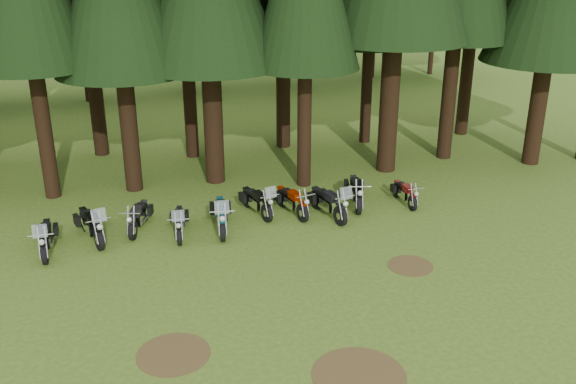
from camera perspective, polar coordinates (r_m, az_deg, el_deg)
name	(u,v)px	position (r m, az deg, el deg)	size (l,w,h in m)	color
ground	(272,295)	(18.26, -1.39, -9.14)	(120.00, 120.00, 0.00)	#406218
decid_3	(85,26)	(40.61, -17.60, 13.89)	(6.12, 5.95, 7.65)	black
decid_4	(190,22)	(42.16, -8.75, 14.68)	(5.93, 5.76, 7.41)	black
decid_6	(381,2)	(46.36, 8.23, 16.36)	(7.06, 6.86, 8.82)	black
dirt_patch_0	(173,354)	(16.19, -10.15, -14.00)	(1.80, 1.80, 0.01)	#4C3D1E
dirt_patch_1	(410,266)	(20.10, 10.81, -6.45)	(1.40, 1.40, 0.01)	#4C3D1E
dirt_patch_2	(359,376)	(15.39, 6.32, -15.91)	(2.20, 2.20, 0.01)	#4C3D1E
motorcycle_0	(46,239)	(21.72, -20.73, -3.92)	(0.43, 2.30, 1.45)	black
motorcycle_1	(91,226)	(22.10, -17.10, -2.90)	(0.95, 2.44, 1.55)	black
motorcycle_2	(139,217)	(22.49, -13.15, -2.22)	(0.83, 2.12, 0.89)	black
motorcycle_3	(179,223)	(21.80, -9.63, -2.75)	(0.55, 2.14, 1.34)	black
motorcycle_4	(221,216)	(21.95, -5.96, -2.15)	(0.65, 2.51, 1.57)	black
motorcycle_5	(257,202)	(23.13, -2.79, -0.91)	(0.82, 2.25, 1.42)	black
motorcycle_6	(292,202)	(23.15, 0.34, -0.89)	(0.62, 2.23, 0.92)	black
motorcycle_7	(328,203)	(22.93, 3.60, -1.03)	(0.78, 2.46, 1.54)	black
motorcycle_8	(356,192)	(24.05, 6.05, -0.02)	(0.78, 2.40, 0.99)	black
motorcycle_9	(405,194)	(24.46, 10.34, -0.13)	(0.28, 1.95, 0.79)	black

